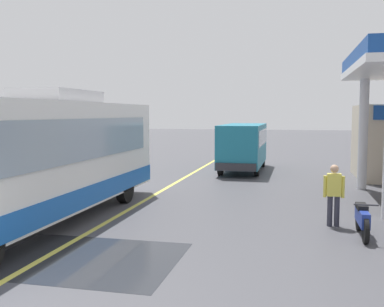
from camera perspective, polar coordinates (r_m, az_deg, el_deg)
ground at (r=26.26m, az=1.70°, el=-1.55°), size 120.00×120.00×0.00m
lane_divider_stripe at (r=21.41m, az=-0.91°, el=-3.03°), size 0.16×50.00×0.01m
wet_puddle_patch at (r=9.95m, az=-13.32°, el=-12.70°), size 3.91×3.09×0.01m
coach_bus_main at (r=12.96m, az=-18.39°, el=-0.93°), size 2.60×11.04×3.69m
minibus_opposing_lane at (r=23.98m, az=6.47°, el=1.33°), size 2.04×6.13×2.44m
motorcycle_parked_forecourt at (r=11.96m, az=20.58°, el=-7.68°), size 0.55×1.80×0.92m
pedestrian_near_pump at (r=12.69m, az=17.38°, el=-4.61°), size 0.55×0.22×1.66m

